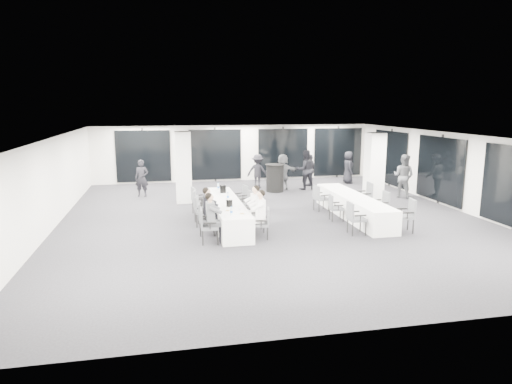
% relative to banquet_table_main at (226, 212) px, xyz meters
% --- Properties ---
extents(room, '(14.04, 16.04, 2.84)m').
position_rel_banquet_table_main_xyz_m(room, '(2.49, 1.48, 1.01)').
color(room, black).
rests_on(room, ground).
extents(column_left, '(0.60, 0.60, 2.80)m').
position_rel_banquet_table_main_xyz_m(column_left, '(-1.20, 3.57, 1.02)').
color(column_left, white).
rests_on(column_left, floor).
extents(column_right, '(0.60, 0.60, 2.80)m').
position_rel_banquet_table_main_xyz_m(column_right, '(5.80, 1.37, 1.02)').
color(column_right, white).
rests_on(column_right, floor).
extents(banquet_table_main, '(0.90, 5.00, 0.75)m').
position_rel_banquet_table_main_xyz_m(banquet_table_main, '(0.00, 0.00, 0.00)').
color(banquet_table_main, white).
rests_on(banquet_table_main, floor).
extents(banquet_table_side, '(0.90, 5.00, 0.75)m').
position_rel_banquet_table_main_xyz_m(banquet_table_side, '(4.40, -0.04, 0.00)').
color(banquet_table_side, white).
rests_on(banquet_table_side, floor).
extents(cocktail_table, '(0.88, 0.88, 1.22)m').
position_rel_banquet_table_main_xyz_m(cocktail_table, '(2.88, 5.04, 0.24)').
color(cocktail_table, black).
rests_on(cocktail_table, floor).
extents(chair_main_left_near, '(0.54, 0.59, 0.98)m').
position_rel_banquet_table_main_xyz_m(chair_main_left_near, '(-0.84, -2.05, 0.19)').
color(chair_main_left_near, '#4D5055').
rests_on(chair_main_left_near, floor).
extents(chair_main_left_second, '(0.51, 0.56, 0.95)m').
position_rel_banquet_table_main_xyz_m(chair_main_left_second, '(-0.83, -1.18, 0.17)').
color(chair_main_left_second, '#4D5055').
rests_on(chair_main_left_second, floor).
extents(chair_main_left_mid, '(0.58, 0.61, 0.97)m').
position_rel_banquet_table_main_xyz_m(chair_main_left_mid, '(-0.83, -0.16, 0.18)').
color(chair_main_left_mid, '#4D5055').
rests_on(chair_main_left_mid, floor).
extents(chair_main_left_fourth, '(0.59, 0.63, 1.02)m').
position_rel_banquet_table_main_xyz_m(chair_main_left_fourth, '(-0.84, 0.51, 0.21)').
color(chair_main_left_fourth, '#4D5055').
rests_on(chair_main_left_fourth, floor).
extents(chair_main_left_far, '(0.57, 0.60, 0.97)m').
position_rel_banquet_table_main_xyz_m(chair_main_left_far, '(-0.83, 1.44, 0.18)').
color(chair_main_left_far, '#4D5055').
rests_on(chair_main_left_far, floor).
extents(chair_main_right_near, '(0.54, 0.57, 0.90)m').
position_rel_banquet_table_main_xyz_m(chair_main_right_near, '(0.83, -1.91, 0.14)').
color(chair_main_right_near, '#4D5055').
rests_on(chair_main_right_near, floor).
extents(chair_main_right_second, '(0.52, 0.57, 0.99)m').
position_rel_banquet_table_main_xyz_m(chair_main_right_second, '(0.84, -1.14, 0.19)').
color(chair_main_right_second, '#4D5055').
rests_on(chair_main_right_second, floor).
extents(chair_main_right_mid, '(0.53, 0.56, 0.88)m').
position_rel_banquet_table_main_xyz_m(chair_main_right_mid, '(0.82, -0.27, 0.12)').
color(chair_main_right_mid, '#4D5055').
rests_on(chair_main_right_mid, floor).
extents(chair_main_right_fourth, '(0.54, 0.57, 0.91)m').
position_rel_banquet_table_main_xyz_m(chair_main_right_fourth, '(0.83, 0.74, 0.14)').
color(chair_main_right_fourth, '#4D5055').
rests_on(chair_main_right_fourth, floor).
extents(chair_main_right_far, '(0.56, 0.58, 0.92)m').
position_rel_banquet_table_main_xyz_m(chair_main_right_far, '(0.83, 1.73, 0.15)').
color(chair_main_right_far, '#4D5055').
rests_on(chair_main_right_far, floor).
extents(chair_side_left_near, '(0.51, 0.56, 0.98)m').
position_rel_banquet_table_main_xyz_m(chair_side_left_near, '(3.56, -2.04, 0.18)').
color(chair_side_left_near, '#4D5055').
rests_on(chair_side_left_near, floor).
extents(chair_side_left_mid, '(0.49, 0.53, 0.88)m').
position_rel_banquet_table_main_xyz_m(chair_side_left_mid, '(3.57, -0.40, 0.13)').
color(chair_side_left_mid, '#4D5055').
rests_on(chair_side_left_mid, floor).
extents(chair_side_left_far, '(0.55, 0.58, 0.94)m').
position_rel_banquet_table_main_xyz_m(chair_side_left_far, '(3.57, 1.09, 0.16)').
color(chair_side_left_far, '#4D5055').
rests_on(chair_side_left_far, floor).
extents(chair_side_right_near, '(0.59, 0.63, 1.02)m').
position_rel_banquet_table_main_xyz_m(chair_side_right_near, '(5.24, -2.12, 0.21)').
color(chair_side_right_near, '#4D5055').
rests_on(chair_side_right_near, floor).
extents(chair_side_right_mid, '(0.48, 0.54, 0.95)m').
position_rel_banquet_table_main_xyz_m(chair_side_right_mid, '(5.23, -0.51, 0.17)').
color(chair_side_right_mid, '#4D5055').
rests_on(chair_side_right_mid, floor).
extents(chair_side_right_far, '(0.56, 0.61, 1.03)m').
position_rel_banquet_table_main_xyz_m(chair_side_right_far, '(5.24, 0.81, 0.21)').
color(chair_side_right_far, '#4D5055').
rests_on(chair_side_right_far, floor).
extents(seated_guest_a, '(0.50, 0.38, 1.44)m').
position_rel_banquet_table_main_xyz_m(seated_guest_a, '(-0.67, -2.05, 0.44)').
color(seated_guest_a, '#525559').
rests_on(seated_guest_a, floor).
extents(seated_guest_b, '(0.50, 0.38, 1.44)m').
position_rel_banquet_table_main_xyz_m(seated_guest_b, '(-0.67, -1.19, 0.44)').
color(seated_guest_b, black).
rests_on(seated_guest_b, floor).
extents(seated_guest_c, '(0.50, 0.38, 1.44)m').
position_rel_banquet_table_main_xyz_m(seated_guest_c, '(0.67, -1.89, 0.44)').
color(seated_guest_c, white).
rests_on(seated_guest_c, floor).
extents(seated_guest_d, '(0.50, 0.38, 1.44)m').
position_rel_banquet_table_main_xyz_m(seated_guest_d, '(0.67, -1.13, 0.44)').
color(seated_guest_d, white).
rests_on(seated_guest_d, floor).
extents(standing_guest_b, '(1.03, 0.67, 2.05)m').
position_rel_banquet_table_main_xyz_m(standing_guest_b, '(4.35, 5.29, 0.65)').
color(standing_guest_b, black).
rests_on(standing_guest_b, floor).
extents(standing_guest_c, '(1.28, 1.04, 1.77)m').
position_rel_banquet_table_main_xyz_m(standing_guest_c, '(2.31, 6.10, 0.51)').
color(standing_guest_c, black).
rests_on(standing_guest_c, floor).
extents(standing_guest_d, '(1.08, 1.13, 1.71)m').
position_rel_banquet_table_main_xyz_m(standing_guest_d, '(4.87, 6.11, 0.48)').
color(standing_guest_d, black).
rests_on(standing_guest_d, floor).
extents(standing_guest_e, '(0.61, 0.91, 1.77)m').
position_rel_banquet_table_main_xyz_m(standing_guest_e, '(6.92, 6.44, 0.51)').
color(standing_guest_e, black).
rests_on(standing_guest_e, floor).
extents(standing_guest_f, '(1.72, 0.72, 1.85)m').
position_rel_banquet_table_main_xyz_m(standing_guest_f, '(3.33, 5.41, 0.55)').
color(standing_guest_f, '#525559').
rests_on(standing_guest_f, floor).
extents(standing_guest_g, '(0.73, 0.64, 1.76)m').
position_rel_banquet_table_main_xyz_m(standing_guest_g, '(-2.88, 5.11, 0.51)').
color(standing_guest_g, black).
rests_on(standing_guest_g, floor).
extents(standing_guest_h, '(1.08, 1.15, 2.05)m').
position_rel_banquet_table_main_xyz_m(standing_guest_h, '(7.80, 2.71, 0.65)').
color(standing_guest_h, '#525559').
rests_on(standing_guest_h, floor).
extents(ice_bucket_near, '(0.20, 0.20, 0.23)m').
position_rel_banquet_table_main_xyz_m(ice_bucket_near, '(-0.02, -0.84, 0.49)').
color(ice_bucket_near, black).
rests_on(ice_bucket_near, banquet_table_main).
extents(ice_bucket_far, '(0.22, 0.22, 0.26)m').
position_rel_banquet_table_main_xyz_m(ice_bucket_far, '(0.08, 1.41, 0.50)').
color(ice_bucket_far, black).
rests_on(ice_bucket_far, banquet_table_main).
extents(water_bottle_a, '(0.07, 0.07, 0.23)m').
position_rel_banquet_table_main_xyz_m(water_bottle_a, '(-0.12, -1.91, 0.49)').
color(water_bottle_a, silver).
rests_on(water_bottle_a, banquet_table_main).
extents(water_bottle_b, '(0.07, 0.07, 0.23)m').
position_rel_banquet_table_main_xyz_m(water_bottle_b, '(0.08, 0.21, 0.49)').
color(water_bottle_b, silver).
rests_on(water_bottle_b, banquet_table_main).
extents(water_bottle_c, '(0.08, 0.08, 0.24)m').
position_rel_banquet_table_main_xyz_m(water_bottle_c, '(-0.02, 1.99, 0.50)').
color(water_bottle_c, silver).
rests_on(water_bottle_c, banquet_table_main).
extents(plate_a, '(0.18, 0.18, 0.03)m').
position_rel_banquet_table_main_xyz_m(plate_a, '(-0.16, -1.42, 0.39)').
color(plate_a, white).
rests_on(plate_a, banquet_table_main).
extents(plate_b, '(0.22, 0.22, 0.03)m').
position_rel_banquet_table_main_xyz_m(plate_b, '(0.19, -1.88, 0.39)').
color(plate_b, white).
rests_on(plate_b, banquet_table_main).
extents(plate_c, '(0.21, 0.21, 0.03)m').
position_rel_banquet_table_main_xyz_m(plate_c, '(-0.01, -0.73, 0.39)').
color(plate_c, white).
rests_on(plate_c, banquet_table_main).
extents(wine_glass, '(0.07, 0.07, 0.18)m').
position_rel_banquet_table_main_xyz_m(wine_glass, '(0.13, -1.90, 0.51)').
color(wine_glass, silver).
rests_on(wine_glass, banquet_table_main).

